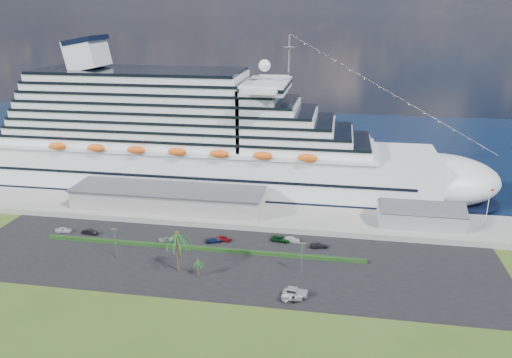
% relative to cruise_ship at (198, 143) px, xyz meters
% --- Properties ---
extents(ground, '(420.00, 420.00, 0.00)m').
position_rel_cruise_ship_xyz_m(ground, '(21.53, -64.00, -16.69)').
color(ground, '#3C541C').
rests_on(ground, ground).
extents(asphalt_lot, '(140.00, 38.00, 0.12)m').
position_rel_cruise_ship_xyz_m(asphalt_lot, '(21.53, -53.00, -16.63)').
color(asphalt_lot, black).
rests_on(asphalt_lot, ground).
extents(wharf, '(240.00, 20.00, 1.80)m').
position_rel_cruise_ship_xyz_m(wharf, '(21.53, -24.00, -15.79)').
color(wharf, gray).
rests_on(wharf, ground).
extents(water, '(420.00, 160.00, 0.02)m').
position_rel_cruise_ship_xyz_m(water, '(21.53, 66.00, -16.68)').
color(water, black).
rests_on(water, ground).
extents(cruise_ship, '(191.00, 38.00, 54.00)m').
position_rel_cruise_ship_xyz_m(cruise_ship, '(0.00, 0.00, 0.00)').
color(cruise_ship, silver).
rests_on(cruise_ship, ground).
extents(terminal_building, '(61.00, 15.00, 6.30)m').
position_rel_cruise_ship_xyz_m(terminal_building, '(-3.47, -24.00, -11.68)').
color(terminal_building, gray).
rests_on(terminal_building, wharf).
extents(port_shed, '(24.00, 12.31, 7.37)m').
position_rel_cruise_ship_xyz_m(port_shed, '(73.53, -24.00, -12.30)').
color(port_shed, gray).
rests_on(port_shed, wharf).
extents(flagpole, '(1.08, 0.16, 12.00)m').
position_rel_cruise_ship_xyz_m(flagpole, '(91.57, -24.00, -8.43)').
color(flagpole, silver).
rests_on(flagpole, wharf).
extents(hedge, '(88.00, 1.10, 0.90)m').
position_rel_cruise_ship_xyz_m(hedge, '(13.53, -48.00, -16.12)').
color(hedge, black).
rests_on(hedge, asphalt_lot).
extents(lamp_post_left, '(1.60, 0.35, 8.27)m').
position_rel_cruise_ship_xyz_m(lamp_post_left, '(-6.47, -56.00, -11.35)').
color(lamp_post_left, gray).
rests_on(lamp_post_left, asphalt_lot).
extents(lamp_post_right, '(1.60, 0.35, 8.27)m').
position_rel_cruise_ship_xyz_m(lamp_post_right, '(41.53, -56.00, -11.35)').
color(lamp_post_right, gray).
rests_on(lamp_post_right, asphalt_lot).
extents(palm_tall, '(8.82, 8.82, 11.13)m').
position_rel_cruise_ship_xyz_m(palm_tall, '(11.53, -60.00, -7.49)').
color(palm_tall, '#47301E').
rests_on(palm_tall, ground).
extents(palm_short, '(3.53, 3.53, 4.56)m').
position_rel_cruise_ship_xyz_m(palm_short, '(17.03, -61.50, -13.03)').
color(palm_short, '#47301E').
rests_on(palm_short, ground).
extents(parked_car_0, '(4.82, 2.98, 1.53)m').
position_rel_cruise_ship_xyz_m(parked_car_0, '(-28.43, -44.00, -15.81)').
color(parked_car_0, silver).
rests_on(parked_car_0, asphalt_lot).
extents(parked_car_1, '(4.86, 2.13, 1.55)m').
position_rel_cruise_ship_xyz_m(parked_car_1, '(-20.21, -43.86, -15.80)').
color(parked_car_1, black).
rests_on(parked_car_1, asphalt_lot).
extents(parked_car_2, '(5.14, 3.84, 1.30)m').
position_rel_cruise_ship_xyz_m(parked_car_2, '(3.19, -44.74, -15.93)').
color(parked_car_2, '#999DA1').
rests_on(parked_car_2, asphalt_lot).
extents(parked_car_3, '(4.91, 3.56, 1.32)m').
position_rel_cruise_ship_xyz_m(parked_car_3, '(16.06, -43.05, -15.91)').
color(parked_car_3, '#121B40').
rests_on(parked_car_3, asphalt_lot).
extents(parked_car_4, '(4.53, 2.59, 1.45)m').
position_rel_cruise_ship_xyz_m(parked_car_4, '(18.65, -41.57, -15.85)').
color(parked_car_4, maroon).
rests_on(parked_car_4, asphalt_lot).
extents(parked_car_5, '(4.50, 2.12, 1.42)m').
position_rel_cruise_ship_xyz_m(parked_car_5, '(37.37, -39.25, -15.86)').
color(parked_car_5, '#9EA0A5').
rests_on(parked_car_5, asphalt_lot).
extents(parked_car_6, '(5.71, 3.31, 1.49)m').
position_rel_cruise_ship_xyz_m(parked_car_6, '(34.29, -39.23, -15.83)').
color(parked_car_6, '#0D3617').
rests_on(parked_car_6, asphalt_lot).
extents(parked_car_7, '(5.27, 3.13, 1.43)m').
position_rel_cruise_ship_xyz_m(parked_car_7, '(45.06, -41.38, -15.86)').
color(parked_car_7, black).
rests_on(parked_car_7, asphalt_lot).
extents(pickup_truck, '(5.70, 2.72, 1.93)m').
position_rel_cruise_ship_xyz_m(pickup_truck, '(40.84, -66.61, -15.52)').
color(pickup_truck, black).
rests_on(pickup_truck, asphalt_lot).
extents(boat_trailer, '(5.79, 4.22, 1.61)m').
position_rel_cruise_ship_xyz_m(boat_trailer, '(40.46, -68.74, -15.51)').
color(boat_trailer, gray).
rests_on(boat_trailer, asphalt_lot).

